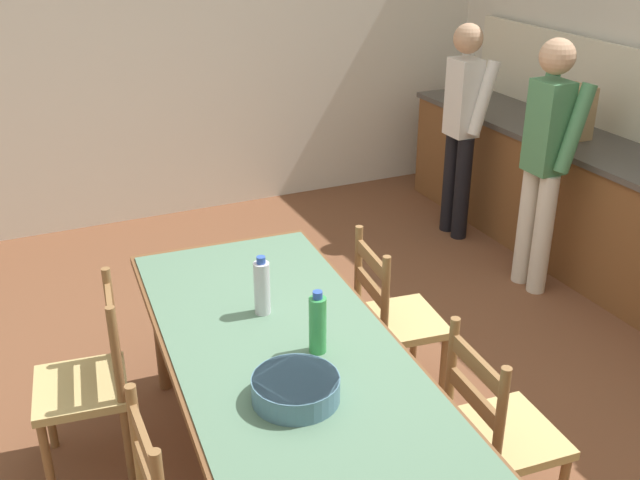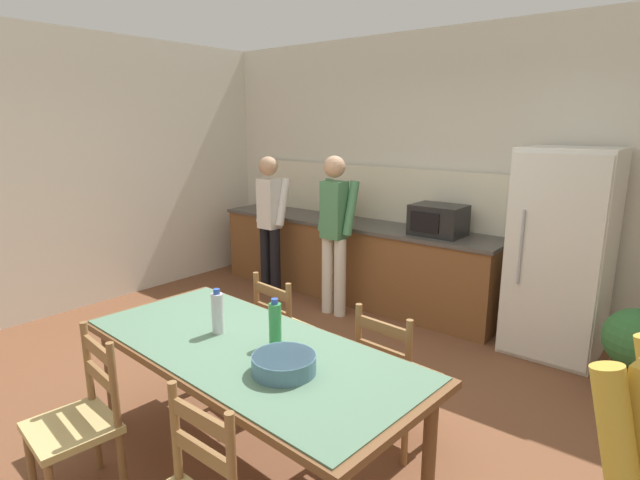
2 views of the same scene
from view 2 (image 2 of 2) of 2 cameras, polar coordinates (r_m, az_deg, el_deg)
name	(u,v)px [view 2 (image 2 of 2)]	position (r m, az deg, el deg)	size (l,w,h in m)	color
ground_plane	(295,416)	(3.65, -2.93, -19.42)	(8.32, 8.32, 0.00)	brown
wall_back	(466,175)	(5.37, 16.32, 7.19)	(6.52, 0.12, 2.90)	silver
wall_left	(55,175)	(5.81, -27.99, 6.61)	(0.12, 5.20, 2.90)	silver
kitchen_counter	(351,259)	(5.72, 3.55, -2.21)	(3.46, 0.66, 0.89)	brown
counter_splashback	(368,192)	(5.82, 5.45, 5.47)	(3.42, 0.03, 0.60)	#EFE8CB
refrigerator	(561,254)	(4.69, 25.81, -1.40)	(0.74, 0.73, 1.78)	silver
microwave	(438,220)	(5.05, 13.36, 2.24)	(0.50, 0.39, 0.30)	black
paper_bag	(338,205)	(5.66, 2.09, 4.07)	(0.24, 0.16, 0.36)	tan
dining_table	(248,358)	(2.88, -8.26, -13.22)	(2.16, 1.05, 0.76)	brown
bottle_near_centre	(218,313)	(2.99, -11.63, -8.14)	(0.07, 0.07, 0.27)	silver
bottle_off_centre	(275,324)	(2.79, -5.15, -9.50)	(0.07, 0.07, 0.27)	green
serving_bowl	(284,363)	(2.53, -4.13, -13.81)	(0.32, 0.32, 0.09)	slate
chair_side_near_left	(79,423)	(3.04, -25.84, -18.28)	(0.47, 0.45, 0.91)	olive
chair_side_far_left	(287,334)	(3.76, -3.82, -10.72)	(0.46, 0.45, 0.91)	olive
chair_side_far_right	(394,378)	(3.21, 8.45, -15.29)	(0.45, 0.43, 0.91)	olive
person_at_sink	(270,219)	(5.71, -5.74, 2.44)	(0.40, 0.28, 1.61)	black
person_at_counter	(335,227)	(5.08, 1.67, 1.46)	(0.41, 0.29, 1.65)	silver
potted_plant	(634,347)	(4.34, 32.25, -10.26)	(0.44, 0.44, 0.67)	brown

